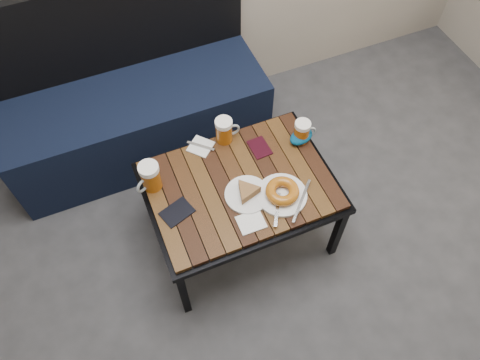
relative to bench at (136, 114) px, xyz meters
name	(u,v)px	position (x,y,z in m)	size (l,w,h in m)	color
bench	(136,114)	(0.00, 0.00, 0.00)	(1.40, 0.50, 0.95)	black
cafe_table	(240,189)	(0.30, -0.76, 0.16)	(0.84, 0.62, 0.47)	black
beer_mug_left	(150,177)	(-0.06, -0.63, 0.27)	(0.14, 0.12, 0.14)	#9D4D0C
beer_mug_centre	(224,130)	(0.33, -0.50, 0.27)	(0.12, 0.08, 0.13)	#9D4D0C
beer_mug_right	(302,132)	(0.66, -0.65, 0.26)	(0.11, 0.08, 0.12)	#9D4D0C
plate_pie	(247,193)	(0.30, -0.83, 0.22)	(0.20, 0.20, 0.06)	white
plate_bagel	(282,193)	(0.44, -0.90, 0.22)	(0.26, 0.26, 0.06)	white
napkin_left	(201,146)	(0.21, -0.50, 0.20)	(0.14, 0.14, 0.01)	white
napkin_right	(251,222)	(0.27, -0.96, 0.20)	(0.11, 0.10, 0.01)	white
passport_navy	(177,212)	(-0.01, -0.80, 0.20)	(0.10, 0.13, 0.01)	black
passport_burgundy	(260,148)	(0.46, -0.62, 0.20)	(0.08, 0.12, 0.01)	black
knit_pouch	(301,137)	(0.66, -0.65, 0.23)	(0.12, 0.08, 0.05)	navy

